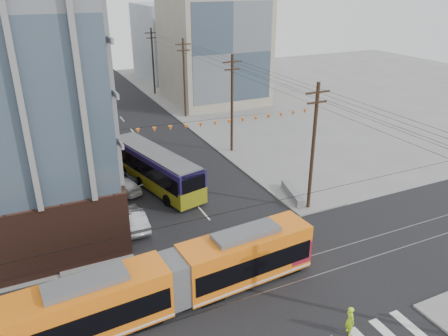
{
  "coord_description": "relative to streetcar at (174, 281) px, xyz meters",
  "views": [
    {
      "loc": [
        -12.25,
        -16.03,
        18.25
      ],
      "look_at": [
        0.62,
        11.33,
        5.13
      ],
      "focal_mm": 35.0,
      "sensor_mm": 36.0,
      "label": 1
    }
  ],
  "objects": [
    {
      "name": "bg_bldg_ne_near",
      "position": [
        21.94,
        43.69,
        6.19
      ],
      "size": [
        14.0,
        14.0,
        16.0
      ],
      "primitive_type": "cube",
      "color": "gray",
      "rests_on": "ground"
    },
    {
      "name": "utility_pole_far",
      "position": [
        14.44,
        51.69,
        3.69
      ],
      "size": [
        0.3,
        0.3,
        11.0
      ],
      "primitive_type": "cylinder",
      "color": "black",
      "rests_on": "ground"
    },
    {
      "name": "pedestrian",
      "position": [
        7.96,
        -6.35,
        -0.88
      ],
      "size": [
        0.55,
        0.74,
        1.85
      ],
      "primitive_type": "imported",
      "rotation": [
        0.0,
        0.0,
        1.41
      ],
      "color": "#BCF423",
      "rests_on": "ground"
    },
    {
      "name": "parked_car_white",
      "position": [
        0.75,
        16.66,
        -1.16
      ],
      "size": [
        3.18,
        4.79,
        1.29
      ],
      "primitive_type": "imported",
      "rotation": [
        0.0,
        0.0,
        3.48
      ],
      "color": "silver",
      "rests_on": "ground"
    },
    {
      "name": "streetcar",
      "position": [
        0.0,
        0.0,
        0.0
      ],
      "size": [
        18.9,
        3.97,
        3.62
      ],
      "primitive_type": null,
      "rotation": [
        0.0,
        0.0,
        0.07
      ],
      "color": "orange",
      "rests_on": "ground"
    },
    {
      "name": "ground",
      "position": [
        5.94,
        -4.31,
        -1.81
      ],
      "size": [
        160.0,
        160.0,
        0.0
      ],
      "primitive_type": "plane",
      "color": "slate"
    },
    {
      "name": "city_bus",
      "position": [
        3.89,
        16.79,
        0.01
      ],
      "size": [
        5.75,
        13.14,
        3.64
      ],
      "primitive_type": null,
      "rotation": [
        0.0,
        0.0,
        0.24
      ],
      "color": "#1F164B",
      "rests_on": "ground"
    },
    {
      "name": "parked_car_silver",
      "position": [
        -0.04,
        10.04,
        -1.03
      ],
      "size": [
        1.73,
        4.77,
        1.56
      ],
      "primitive_type": "imported",
      "rotation": [
        0.0,
        0.0,
        3.16
      ],
      "color": "#A3A7AB",
      "rests_on": "ground"
    },
    {
      "name": "bg_bldg_ne_far",
      "position": [
        23.94,
        63.69,
        5.19
      ],
      "size": [
        16.0,
        16.0,
        14.0
      ],
      "primitive_type": "cube",
      "color": "#8C99A5",
      "rests_on": "ground"
    },
    {
      "name": "parked_car_grey",
      "position": [
        0.49,
        18.82,
        -1.12
      ],
      "size": [
        3.7,
        5.4,
        1.37
      ],
      "primitive_type": "imported",
      "rotation": [
        0.0,
        0.0,
        3.46
      ],
      "color": "#4B4D57",
      "rests_on": "ground"
    },
    {
      "name": "jersey_barrier",
      "position": [
        14.24,
        8.84,
        -1.37
      ],
      "size": [
        2.01,
        4.51,
        0.88
      ],
      "primitive_type": "cube",
      "rotation": [
        0.0,
        0.0,
        -0.24
      ],
      "color": "#59585F",
      "rests_on": "ground"
    }
  ]
}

